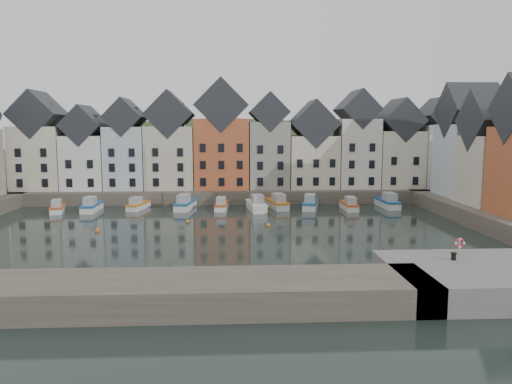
{
  "coord_description": "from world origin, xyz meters",
  "views": [
    {
      "loc": [
        1.4,
        -54.37,
        12.06
      ],
      "look_at": [
        4.57,
        6.0,
        4.12
      ],
      "focal_mm": 35.0,
      "sensor_mm": 36.0,
      "label": 1
    }
  ],
  "objects": [
    {
      "name": "ground",
      "position": [
        0.0,
        0.0,
        0.0
      ],
      "size": [
        260.0,
        260.0,
        0.0
      ],
      "primitive_type": "plane",
      "color": "black",
      "rests_on": "ground"
    },
    {
      "name": "near_wall",
      "position": [
        -10.0,
        -22.0,
        1.0
      ],
      "size": [
        50.0,
        6.0,
        2.0
      ],
      "primitive_type": "cube",
      "color": "#494338",
      "rests_on": "ground"
    },
    {
      "name": "mooring_buoys",
      "position": [
        -4.0,
        5.33,
        0.15
      ],
      "size": [
        20.5,
        5.5,
        0.5
      ],
      "color": "orange",
      "rests_on": "ground"
    },
    {
      "name": "far_terrace",
      "position": [
        3.21,
        28.0,
        8.88
      ],
      "size": [
        72.37,
        8.16,
        17.78
      ],
      "color": "beige",
      "rests_on": "far_quay"
    },
    {
      "name": "boat_h",
      "position": [
        13.26,
        17.98,
        0.74
      ],
      "size": [
        3.45,
        6.72,
        2.47
      ],
      "rotation": [
        0.0,
        0.0,
        -0.24
      ],
      "color": "silver",
      "rests_on": "ground"
    },
    {
      "name": "boat_i",
      "position": [
        18.81,
        16.86,
        0.65
      ],
      "size": [
        1.8,
        5.73,
        2.2
      ],
      "rotation": [
        0.0,
        0.0,
        -0.0
      ],
      "color": "silver",
      "rests_on": "ground"
    },
    {
      "name": "boat_c",
      "position": [
        -12.14,
        18.71,
        0.62
      ],
      "size": [
        2.93,
        5.69,
        2.09
      ],
      "rotation": [
        0.0,
        0.0,
        -0.24
      ],
      "color": "silver",
      "rests_on": "ground"
    },
    {
      "name": "life_ring_post",
      "position": [
        19.6,
        -16.54,
        2.86
      ],
      "size": [
        0.8,
        0.17,
        1.3
      ],
      "color": "gray",
      "rests_on": "near_quay"
    },
    {
      "name": "boat_b",
      "position": [
        -18.52,
        17.44,
        0.71
      ],
      "size": [
        1.99,
        6.24,
        2.39
      ],
      "rotation": [
        0.0,
        0.0,
        0.01
      ],
      "color": "silver",
      "rests_on": "ground"
    },
    {
      "name": "boat_e",
      "position": [
        0.14,
        17.93,
        0.63
      ],
      "size": [
        2.15,
        5.63,
        2.11
      ],
      "rotation": [
        0.0,
        0.0,
        -0.08
      ],
      "color": "silver",
      "rests_on": "ground"
    },
    {
      "name": "boat_g",
      "position": [
        8.38,
        18.63,
        0.75
      ],
      "size": [
        3.34,
        6.85,
        2.52
      ],
      "rotation": [
        0.0,
        0.0,
        0.21
      ],
      "color": "silver",
      "rests_on": "ground"
    },
    {
      "name": "boat_j",
      "position": [
        25.09,
        18.56,
        0.76
      ],
      "size": [
        2.25,
        6.68,
        2.54
      ],
      "rotation": [
        0.0,
        0.0,
        0.03
      ],
      "color": "silver",
      "rests_on": "ground"
    },
    {
      "name": "boat_d",
      "position": [
        -5.23,
        18.52,
        0.81
      ],
      "size": [
        3.04,
        6.8,
        12.54
      ],
      "rotation": [
        0.0,
        0.0,
        -0.16
      ],
      "color": "silver",
      "rests_on": "ground"
    },
    {
      "name": "far_quay",
      "position": [
        0.0,
        30.0,
        1.0
      ],
      "size": [
        90.0,
        16.0,
        2.0
      ],
      "primitive_type": "cube",
      "color": "#494338",
      "rests_on": "ground"
    },
    {
      "name": "boat_a",
      "position": [
        -23.12,
        16.83,
        0.62
      ],
      "size": [
        2.81,
        5.65,
        2.08
      ],
      "rotation": [
        0.0,
        0.0,
        0.22
      ],
      "color": "silver",
      "rests_on": "ground"
    },
    {
      "name": "mooring_bollard",
      "position": [
        18.35,
        -18.28,
        2.31
      ],
      "size": [
        0.48,
        0.48,
        0.56
      ],
      "color": "black",
      "rests_on": "near_quay"
    },
    {
      "name": "boat_f",
      "position": [
        5.2,
        16.85,
        0.78
      ],
      "size": [
        2.93,
        7.06,
        2.63
      ],
      "rotation": [
        0.0,
        0.0,
        0.12
      ],
      "color": "silver",
      "rests_on": "ground"
    },
    {
      "name": "right_terrace",
      "position": [
        36.0,
        8.07,
        8.91
      ],
      "size": [
        8.3,
        24.25,
        16.36
      ],
      "color": "silver",
      "rests_on": "right_quay"
    },
    {
      "name": "near_quay",
      "position": [
        22.0,
        -20.0,
        1.0
      ],
      "size": [
        18.0,
        10.0,
        2.0
      ],
      "primitive_type": "cube",
      "color": "#60605E",
      "rests_on": "ground"
    },
    {
      "name": "hillside",
      "position": [
        0.02,
        56.0,
        -17.96
      ],
      "size": [
        153.6,
        70.4,
        64.0
      ],
      "color": "#24361B",
      "rests_on": "ground"
    }
  ]
}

